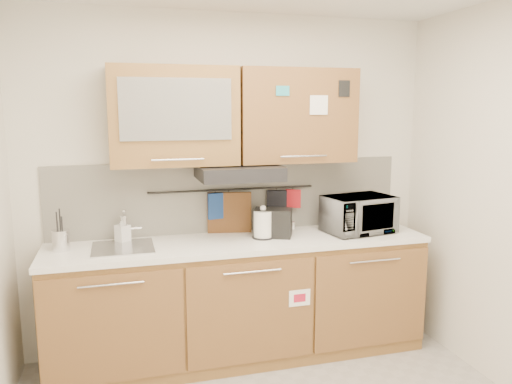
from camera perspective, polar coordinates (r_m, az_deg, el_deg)
wall_back at (r=3.94m, az=-2.82°, el=0.98°), size 3.20×0.00×3.20m
base_cabinet at (r=3.89m, az=-1.68°, el=-12.83°), size 2.80×0.64×0.88m
countertop at (r=3.73m, az=-1.71°, el=-5.81°), size 2.82×0.62×0.04m
backsplash at (r=3.94m, az=-2.77°, el=-0.48°), size 2.80×0.02×0.56m
upper_cabinets at (r=3.72m, az=-2.35°, el=8.68°), size 1.82×0.37×0.70m
range_hood at (r=3.68m, az=-1.97°, el=2.26°), size 0.60×0.46×0.10m
sink at (r=3.64m, az=-14.95°, el=-6.13°), size 0.42×0.40×0.26m
utensil_rail at (r=3.90m, az=-2.65°, el=0.29°), size 1.30×0.02×0.02m
utensil_crock at (r=3.69m, az=-21.40°, el=-5.11°), size 0.15×0.15×0.29m
kettle at (r=3.76m, az=0.82°, el=-3.80°), size 0.19×0.17×0.25m
toaster at (r=3.80m, az=1.94°, el=-3.49°), size 0.33×0.27×0.21m
microwave at (r=4.00m, az=11.63°, el=-2.50°), size 0.57×0.44×0.29m
soap_bottle at (r=3.76m, az=-15.01°, el=-4.15°), size 0.12×0.12×0.19m
cutting_board at (r=3.92m, az=-3.06°, el=-3.12°), size 0.34×0.09×0.42m
oven_mitt at (r=3.88m, az=-4.63°, el=-1.61°), size 0.13×0.05×0.20m
dark_pouch at (r=4.00m, az=2.40°, el=-1.56°), size 0.16×0.10×0.25m
pot_holder at (r=4.04m, az=4.28°, el=-0.76°), size 0.12×0.07×0.15m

